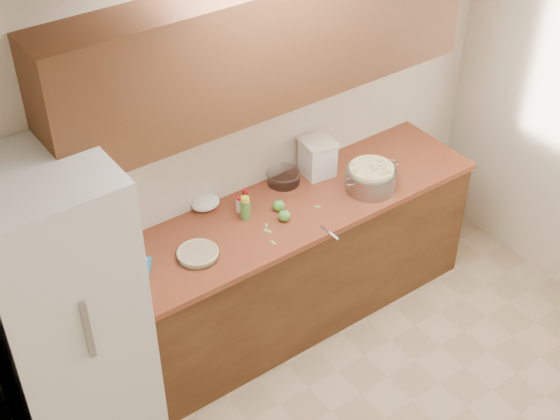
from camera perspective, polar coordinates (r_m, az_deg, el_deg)
room_shell at (r=3.67m, az=14.10°, el=-6.69°), size 3.60×3.60×3.60m
counter_run at (r=5.00m, az=0.27°, el=-4.16°), size 2.64×0.68×0.92m
upper_cabinets at (r=4.28m, az=-0.92°, el=12.06°), size 2.60×0.34×0.70m
fridge at (r=4.22m, az=-15.57°, el=-7.44°), size 0.70×0.70×1.80m
pie at (r=4.39m, az=-6.03°, el=-3.20°), size 0.25×0.25×0.04m
colander at (r=4.88m, az=6.67°, el=2.34°), size 0.42×0.32×0.16m
flour_canister at (r=4.96m, az=2.77°, el=3.90°), size 0.23×0.23×0.25m
tablet at (r=4.36m, az=-11.24°, el=-4.32°), size 0.34×0.32×0.02m
paring_knife at (r=4.53m, az=3.85°, el=-1.82°), size 0.02×0.16×0.02m
lemon_bottle at (r=4.61m, az=-2.55°, el=0.13°), size 0.06×0.06×0.16m
cinnamon_shaker at (r=4.68m, az=-2.98°, el=0.42°), size 0.04×0.04×0.11m
vanilla_bottle at (r=4.73m, az=-2.56°, el=0.96°), size 0.04×0.04×0.11m
mixing_bowl at (r=4.92m, az=0.25°, el=2.45°), size 0.22×0.22×0.08m
paper_towel at (r=4.73m, az=-5.47°, el=0.52°), size 0.22×0.20×0.07m
apple_left at (r=4.61m, az=0.32°, el=-0.41°), size 0.07×0.07×0.08m
apple_center at (r=4.69m, az=-0.11°, el=0.34°), size 0.07×0.07×0.08m
peel_a at (r=4.59m, az=-1.00°, el=-1.13°), size 0.03×0.03×0.00m
peel_b at (r=4.74m, az=2.78°, el=0.25°), size 0.04×0.03×0.00m
peel_c at (r=4.47m, az=-0.51°, el=-2.38°), size 0.02×0.04×0.00m
peel_d at (r=4.55m, az=-0.91°, el=-1.54°), size 0.04×0.06×0.00m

